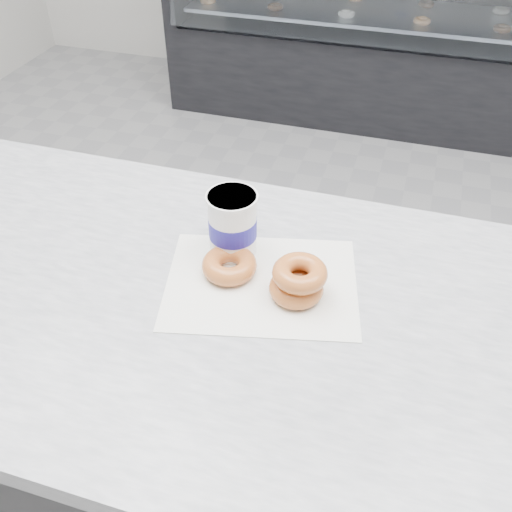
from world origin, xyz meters
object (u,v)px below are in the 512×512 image
at_px(counter, 227,443).
at_px(coffee_cup, 233,224).
at_px(donut_single, 229,265).
at_px(donut_stack, 298,281).
at_px(display_case, 385,28).

xyz_separation_m(counter, coffee_cup, (-0.02, 0.14, 0.51)).
bearing_deg(coffee_cup, donut_single, -55.42).
bearing_deg(donut_stack, display_case, 92.71).
distance_m(display_case, coffee_cup, 2.63).
relative_size(display_case, donut_stack, 18.47).
distance_m(donut_stack, coffee_cup, 0.17).
distance_m(counter, display_case, 2.72).
distance_m(donut_single, donut_stack, 0.13).
bearing_deg(donut_single, counter, -85.40).
bearing_deg(donut_stack, donut_single, 171.06).
height_order(display_case, coffee_cup, display_case).
bearing_deg(coffee_cup, donut_stack, -7.34).
xyz_separation_m(counter, donut_single, (-0.01, 0.08, 0.47)).
bearing_deg(counter, display_case, 90.00).
height_order(counter, display_case, display_case).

